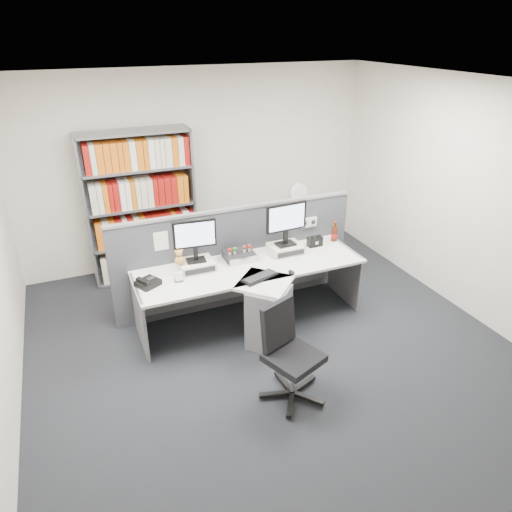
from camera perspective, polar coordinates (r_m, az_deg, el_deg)
name	(u,v)px	position (r m, az deg, el deg)	size (l,w,h in m)	color
ground	(280,359)	(5.07, 2.92, -12.43)	(5.50, 5.50, 0.00)	#26282C
room_shell	(284,198)	(4.19, 3.48, 7.07)	(5.04, 5.54, 2.72)	white
partition	(237,256)	(5.69, -2.30, 0.02)	(3.00, 0.08, 1.27)	#404249
desk	(258,295)	(5.25, 0.23, -4.79)	(2.60, 1.20, 0.72)	silver
monitor_riser_left	(196,265)	(5.25, -7.25, -1.10)	(0.38, 0.31, 0.10)	beige
monitor_riser_right	(285,249)	(5.60, 3.60, 0.90)	(0.38, 0.31, 0.10)	beige
monitor_left	(195,237)	(5.10, -7.46, 2.27)	(0.47, 0.17, 0.48)	black
monitor_right	(286,221)	(5.46, 3.70, 4.32)	(0.51, 0.18, 0.52)	black
desktop_pc	(239,256)	(5.43, -2.06, 0.04)	(0.33, 0.30, 0.09)	black
figurines	(240,249)	(5.38, -2.01, 0.88)	(0.29, 0.05, 0.09)	beige
keyboard	(260,277)	(5.03, 0.46, -2.60)	(0.44, 0.28, 0.03)	black
mouse	(291,272)	(5.14, 4.32, -1.99)	(0.06, 0.10, 0.04)	black
desk_phone	(148,283)	(5.02, -13.04, -3.18)	(0.29, 0.28, 0.09)	black
desk_calendar	(179,277)	(5.03, -9.39, -2.57)	(0.09, 0.07, 0.11)	black
plush_toy	(179,258)	(5.14, -9.30, -0.28)	(0.10, 0.10, 0.18)	gold
speaker	(315,241)	(5.80, 7.16, 1.77)	(0.18, 0.10, 0.12)	black
cola_bottle	(334,234)	(5.96, 9.50, 2.70)	(0.08, 0.08, 0.26)	#3F190A
shelving_unit	(141,209)	(6.43, -13.80, 5.60)	(1.41, 0.40, 2.00)	gray
filing_cabinet	(296,239)	(6.88, 4.87, 2.04)	(0.45, 0.61, 0.70)	gray
desk_fan	(298,196)	(6.64, 5.09, 7.24)	(0.29, 0.18, 0.50)	white
office_chair	(288,350)	(4.37, 3.90, -11.35)	(0.62, 0.61, 0.93)	silver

